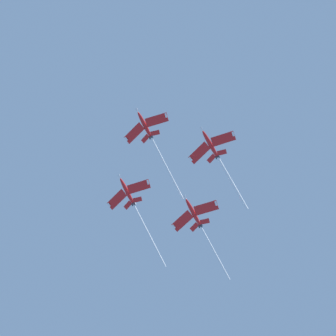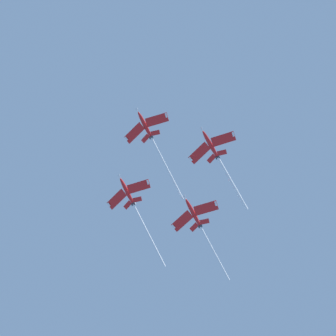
% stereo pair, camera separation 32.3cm
% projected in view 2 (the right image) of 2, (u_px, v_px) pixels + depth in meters
% --- Properties ---
extents(jet_lead, '(36.13, 20.12, 20.40)m').
position_uv_depth(jet_lead, '(150.00, 136.00, 173.03)').
color(jet_lead, red).
extents(jet_left_wing, '(31.98, 20.12, 18.04)m').
position_uv_depth(jet_left_wing, '(218.00, 158.00, 166.02)').
color(jet_left_wing, red).
extents(jet_right_wing, '(35.59, 20.11, 21.21)m').
position_uv_depth(jet_right_wing, '(132.00, 201.00, 173.15)').
color(jet_right_wing, red).
extents(jet_slot, '(31.58, 20.11, 18.43)m').
position_uv_depth(jet_slot, '(197.00, 221.00, 166.05)').
color(jet_slot, red).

